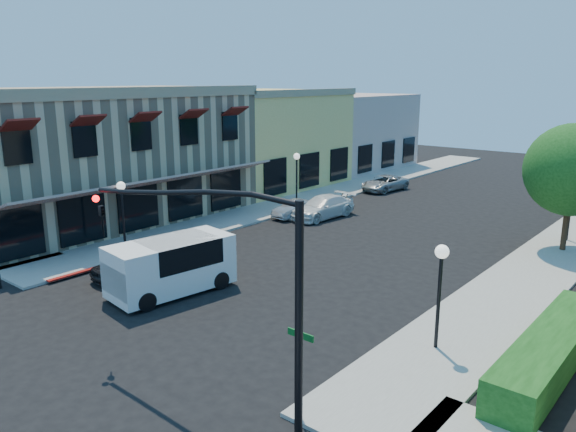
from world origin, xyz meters
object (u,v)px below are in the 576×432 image
Objects in this scene: street_tree_a at (572,170)px; street_name_sign at (300,361)px; white_van at (170,263)px; parked_car_d at (385,183)px; lamppost_left_near at (122,198)px; lamppost_left_far at (297,165)px; parked_car_a at (135,262)px; lamppost_right_far at (572,192)px; signal_mast_arm at (232,264)px; parked_car_b at (295,209)px; parked_car_c at (323,207)px; lamppost_right_near at (441,270)px.

street_name_sign is at bearing -93.76° from street_tree_a.
white_van reaches higher than parked_car_d.
lamppost_left_near is 1.00× the size of lamppost_left_far.
lamppost_right_far is at bearing 60.76° from parked_car_a.
lamppost_left_far reaches higher than street_name_sign.
signal_mast_arm reaches higher than parked_car_a.
parked_car_a reaches higher than parked_car_d.
street_tree_a is at bearing -81.47° from lamppost_right_far.
lamppost_right_far reaches higher than street_name_sign.
street_tree_a is at bearing 16.51° from parked_car_b.
parked_car_d is at bearing 99.67° from white_van.
parked_car_b is (-1.40, 13.00, -0.13)m from parked_car_a.
parked_car_d reaches higher than parked_car_b.
street_tree_a reaches higher than lamppost_right_far.
lamppost_left_near is 0.76× the size of parked_car_c.
street_name_sign reaches higher than white_van.
signal_mast_arm is at bearing -112.12° from lamppost_right_near.
lamppost_left_near is at bearing -136.74° from lamppost_right_far.
lamppost_right_far is 22.48m from parked_car_a.
street_tree_a is 17.42m from parked_car_d.
street_tree_a is 2.59× the size of street_name_sign.
white_van is at bearing 159.66° from street_name_sign.
parked_car_c is at bearing -163.26° from lamppost_right_far.
parked_car_c is at bearing 97.22° from parked_car_a.
lamppost_left_far is 0.68× the size of white_van.
street_name_sign is at bearing -20.34° from white_van.
lamppost_left_far is at bearing -173.29° from lamppost_right_far.
lamppost_right_near is 0.68× the size of white_van.
parked_car_d is at bearing 123.63° from lamppost_right_near.
signal_mast_arm is 2.24× the size of lamppost_right_near.
lamppost_right_near is 1.10× the size of parked_car_b.
street_name_sign is 0.59× the size of parked_car_d.
white_van reaches higher than parked_car_b.
white_van is 1.61× the size of parked_car_b.
lamppost_right_far is at bearing 23.99° from parked_car_b.
lamppost_right_near is at bearing 67.88° from signal_mast_arm.
lamppost_right_near is 1.00× the size of lamppost_right_far.
parked_car_b is at bearing 107.38° from white_van.
parked_car_b is (-13.70, 16.80, -1.16)m from street_name_sign.
lamppost_left_far is 4.68m from parked_car_c.
street_name_sign reaches higher than parked_car_c.
white_van is at bearing -167.92° from lamppost_right_near.
lamppost_right_near reaches higher than parked_car_a.
parked_car_b is at bearing -138.55° from parked_car_c.
signal_mast_arm is 3.20× the size of street_name_sign.
signal_mast_arm reaches higher than lamppost_left_near.
lamppost_left_near is 12.72m from parked_car_c.
parked_car_d is (2.30, 22.10, -2.14)m from lamppost_left_near.
lamppost_right_near is (17.00, -14.00, 0.00)m from lamppost_left_far.
signal_mast_arm is 2.05× the size of parked_car_a.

